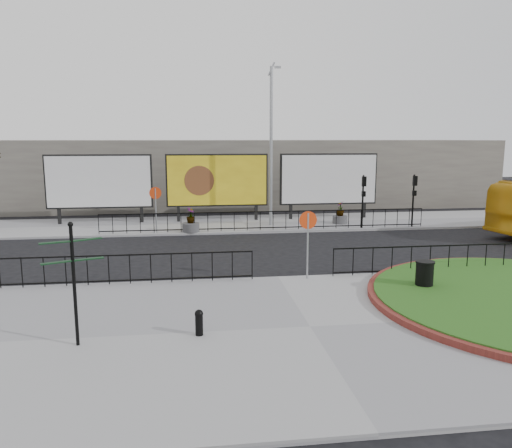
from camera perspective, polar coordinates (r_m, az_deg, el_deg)
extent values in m
plane|color=black|center=(18.54, 2.53, -6.36)|extent=(90.00, 90.00, 0.00)
cube|color=gray|center=(13.88, 6.20, -11.79)|extent=(30.00, 10.00, 0.12)
cube|color=gray|center=(30.13, -1.44, 0.05)|extent=(44.00, 6.00, 0.12)
cylinder|color=gray|center=(27.26, -11.37, 1.51)|extent=(0.07, 0.07, 2.40)
cylinder|color=red|center=(27.15, -11.44, 3.49)|extent=(0.64, 0.03, 0.64)
cylinder|color=white|center=(27.17, -11.43, 3.50)|extent=(0.50, 0.03, 0.50)
cylinder|color=gray|center=(18.03, 5.92, -2.54)|extent=(0.07, 0.07, 2.40)
cylinder|color=red|center=(17.85, 5.97, 0.44)|extent=(0.64, 0.03, 0.64)
cylinder|color=white|center=(17.87, 5.96, 0.45)|extent=(0.50, 0.03, 0.50)
cube|color=black|center=(31.83, -21.56, 0.90)|extent=(0.18, 0.18, 1.00)
cube|color=black|center=(31.01, -12.92, 1.13)|extent=(0.18, 0.18, 1.00)
cube|color=black|center=(31.10, -17.48, 4.66)|extent=(6.20, 0.25, 3.20)
cube|color=silver|center=(30.94, -17.53, 4.63)|extent=(6.00, 0.06, 3.00)
cube|color=black|center=(30.87, -8.86, 1.22)|extent=(0.18, 0.18, 1.00)
cube|color=black|center=(31.13, 0.01, 1.41)|extent=(0.18, 0.18, 1.00)
cube|color=black|center=(30.68, -4.45, 5.02)|extent=(6.20, 0.25, 3.20)
cube|color=yellow|center=(30.52, -4.44, 4.99)|extent=(6.00, 0.06, 3.00)
cube|color=black|center=(31.49, 3.99, 1.48)|extent=(0.18, 0.18, 1.00)
cube|color=black|center=(32.78, 12.24, 1.61)|extent=(0.18, 0.18, 1.00)
cube|color=black|center=(31.83, 8.28, 5.11)|extent=(6.20, 0.25, 3.20)
cube|color=silver|center=(31.67, 8.36, 5.09)|extent=(6.00, 0.06, 3.00)
cylinder|color=gray|center=(28.91, 1.73, 8.72)|extent=(0.18, 0.18, 9.00)
cylinder|color=gray|center=(29.15, 1.78, 17.30)|extent=(0.43, 0.10, 0.77)
cube|color=gray|center=(29.23, 2.49, 17.48)|extent=(0.35, 0.15, 0.12)
cylinder|color=black|center=(28.82, 12.09, 2.52)|extent=(0.10, 0.10, 3.00)
cube|color=black|center=(28.59, 12.25, 4.78)|extent=(0.22, 0.18, 0.55)
cube|color=black|center=(28.65, 12.20, 3.38)|extent=(0.20, 0.16, 0.30)
cylinder|color=black|center=(29.95, 17.51, 2.55)|extent=(0.10, 0.10, 3.00)
cube|color=black|center=(29.73, 17.72, 4.72)|extent=(0.22, 0.18, 0.55)
cube|color=black|center=(29.80, 17.65, 3.38)|extent=(0.20, 0.16, 0.30)
cube|color=slate|center=(39.74, -2.99, 5.94)|extent=(40.00, 10.00, 5.00)
cylinder|color=black|center=(12.91, -20.05, -6.76)|extent=(0.08, 0.08, 2.97)
sphere|color=black|center=(12.57, -20.46, -0.04)|extent=(0.13, 0.13, 0.13)
cube|color=black|center=(12.61, -22.02, -1.97)|extent=(0.70, 0.35, 0.03)
cube|color=black|center=(12.74, -18.73, -1.66)|extent=(0.68, 0.43, 0.03)
cube|color=black|center=(12.68, -21.87, -4.11)|extent=(0.69, 0.41, 0.03)
cube|color=black|center=(12.78, -18.56, -3.80)|extent=(0.70, 0.35, 0.03)
cylinder|color=black|center=(13.21, -6.52, -11.38)|extent=(0.20, 0.20, 0.56)
sphere|color=black|center=(13.10, -6.54, -10.16)|extent=(0.22, 0.22, 0.22)
cylinder|color=black|center=(17.54, 18.69, -5.78)|extent=(0.58, 0.58, 0.97)
cylinder|color=black|center=(17.41, 18.78, -4.14)|extent=(0.62, 0.62, 0.06)
cylinder|color=#4C4C4F|center=(27.35, -7.46, -0.39)|extent=(0.93, 0.93, 0.48)
imported|color=#1B5516|center=(27.24, -7.49, 0.98)|extent=(0.60, 0.60, 0.84)
cylinder|color=#4C4C4F|center=(30.25, 9.56, 0.50)|extent=(0.87, 0.87, 0.45)
imported|color=#1B5516|center=(30.15, 9.60, 1.74)|extent=(0.53, 0.53, 0.87)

